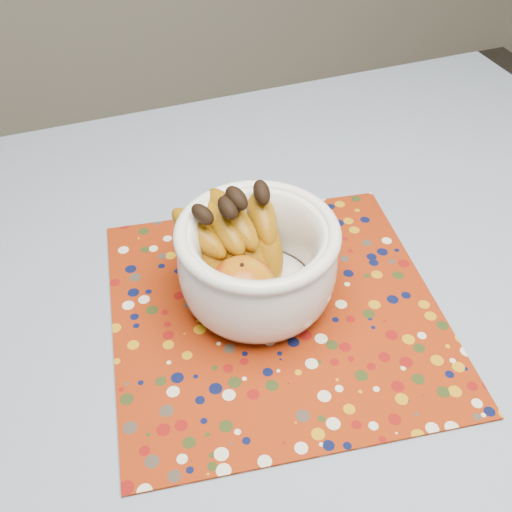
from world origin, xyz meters
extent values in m
cube|color=brown|center=(0.00, 0.00, 0.73)|extent=(1.20, 1.20, 0.04)
cylinder|color=brown|center=(0.53, 0.53, 0.35)|extent=(0.06, 0.06, 0.71)
cube|color=slate|center=(0.00, 0.00, 0.76)|extent=(1.32, 1.32, 0.01)
cube|color=maroon|center=(-0.07, 0.08, 0.76)|extent=(0.48, 0.48, 0.00)
cylinder|color=white|center=(-0.08, 0.11, 0.77)|extent=(0.10, 0.10, 0.01)
cylinder|color=white|center=(-0.08, 0.11, 0.78)|extent=(0.15, 0.15, 0.01)
torus|color=white|center=(-0.08, 0.11, 0.88)|extent=(0.21, 0.21, 0.02)
ellipsoid|color=maroon|center=(-0.11, 0.08, 0.82)|extent=(0.08, 0.08, 0.08)
sphere|color=black|center=(-0.10, 0.16, 0.90)|extent=(0.03, 0.03, 0.03)
camera|label=1|loc=(-0.28, -0.40, 1.36)|focal=42.00mm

